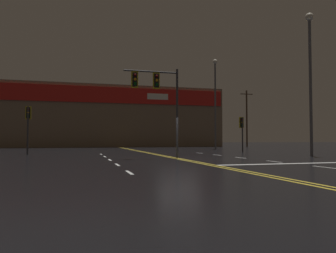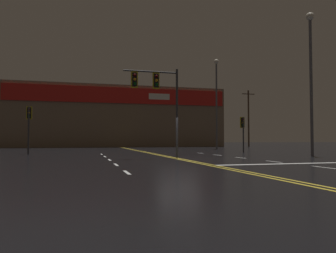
# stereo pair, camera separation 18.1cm
# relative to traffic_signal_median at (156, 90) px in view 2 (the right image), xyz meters

# --- Properties ---
(ground_plane) EXTENTS (200.00, 200.00, 0.00)m
(ground_plane) POSITION_rel_traffic_signal_median_xyz_m (1.19, -0.88, -4.19)
(ground_plane) COLOR black
(road_markings) EXTENTS (11.99, 60.00, 0.01)m
(road_markings) POSITION_rel_traffic_signal_median_xyz_m (1.84, -1.70, -4.18)
(road_markings) COLOR gold
(road_markings) RESTS_ON ground
(traffic_signal_median) EXTENTS (3.41, 0.36, 5.53)m
(traffic_signal_median) POSITION_rel_traffic_signal_median_xyz_m (0.00, 0.00, 0.00)
(traffic_signal_median) COLOR #38383D
(traffic_signal_median) RESTS_ON ground
(traffic_signal_corner_northwest) EXTENTS (0.42, 0.36, 3.67)m
(traffic_signal_corner_northwest) POSITION_rel_traffic_signal_median_xyz_m (-8.24, 7.38, -1.49)
(traffic_signal_corner_northwest) COLOR #38383D
(traffic_signal_corner_northwest) RESTS_ON ground
(traffic_signal_corner_northeast) EXTENTS (0.42, 0.36, 3.18)m
(traffic_signal_corner_northeast) POSITION_rel_traffic_signal_median_xyz_m (9.83, 7.57, -1.85)
(traffic_signal_corner_northeast) COLOR #38383D
(traffic_signal_corner_northeast) RESTS_ON ground
(streetlight_median_approach) EXTENTS (0.56, 0.56, 10.01)m
(streetlight_median_approach) POSITION_rel_traffic_signal_median_xyz_m (10.99, -0.22, 2.15)
(streetlight_median_approach) COLOR #59595E
(streetlight_median_approach) RESTS_ON ground
(streetlight_far_left) EXTENTS (0.56, 0.56, 10.76)m
(streetlight_far_left) POSITION_rel_traffic_signal_median_xyz_m (11.21, 16.64, 2.56)
(streetlight_far_left) COLOR #59595E
(streetlight_far_left) RESTS_ON ground
(building_backdrop) EXTENTS (32.65, 10.23, 9.17)m
(building_backdrop) POSITION_rel_traffic_signal_median_xyz_m (1.19, 33.30, 0.42)
(building_backdrop) COLOR #7A6651
(building_backdrop) RESTS_ON ground
(utility_pole_row) EXTENTS (46.18, 0.26, 10.95)m
(utility_pole_row) POSITION_rel_traffic_signal_median_xyz_m (-1.49, 29.14, 1.09)
(utility_pole_row) COLOR #4C3828
(utility_pole_row) RESTS_ON ground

